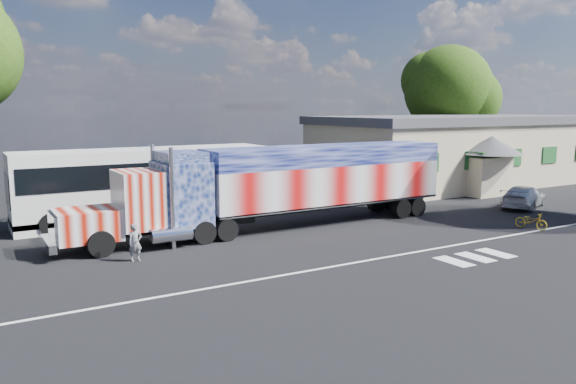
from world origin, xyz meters
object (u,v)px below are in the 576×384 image
coach_bus (145,183)px  parked_car (524,197)px  woman (135,243)px  tree_far_ne (450,90)px  bicycle (531,221)px  semi_truck (285,184)px

coach_bus → parked_car: 21.69m
coach_bus → woman: 8.16m
woman → tree_far_ne: 38.83m
parked_car → bicycle: size_ratio=2.89×
semi_truck → parked_car: bearing=-9.1°
parked_car → bicycle: (-4.79, -4.01, -0.24)m
semi_truck → parked_car: semi_truck is taller
woman → coach_bus: bearing=64.1°
semi_truck → coach_bus: (-5.32, 5.30, -0.24)m
coach_bus → woman: size_ratio=8.82×
semi_truck → tree_far_ne: tree_far_ne is taller
tree_far_ne → coach_bus: bearing=-163.6°
parked_car → tree_far_ne: bearing=-56.4°
coach_bus → tree_far_ne: size_ratio=1.11×
bicycle → tree_far_ne: tree_far_ne is taller
parked_car → woman: (-22.92, 0.06, 0.09)m
semi_truck → coach_bus: bearing=135.1°
parked_car → tree_far_ne: size_ratio=0.38×
parked_car → bicycle: parked_car is taller
coach_bus → bicycle: bearing=-37.1°
semi_truck → coach_bus: semi_truck is taller
bicycle → tree_far_ne: (16.16, 20.97, 7.04)m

